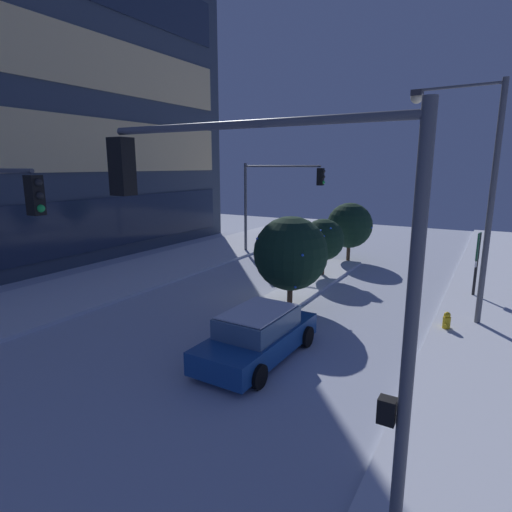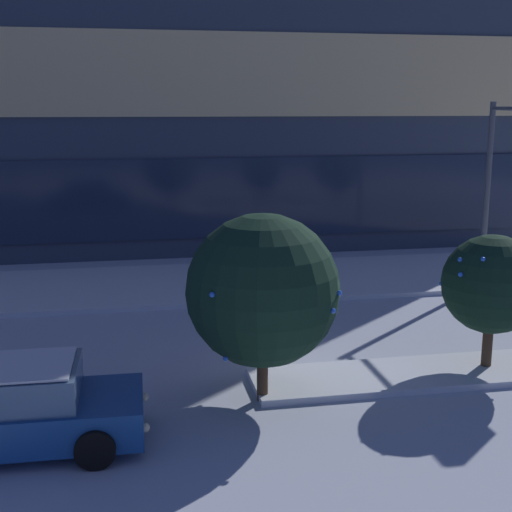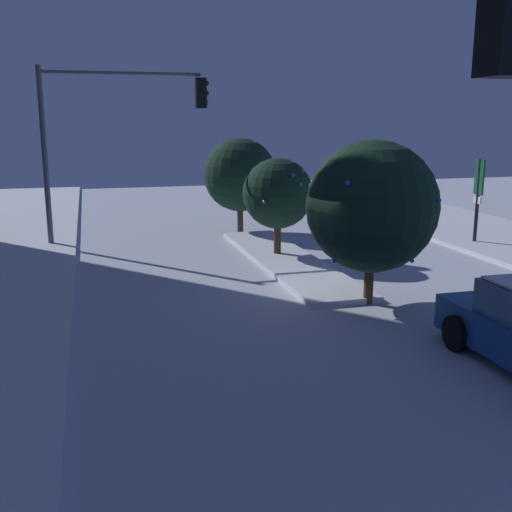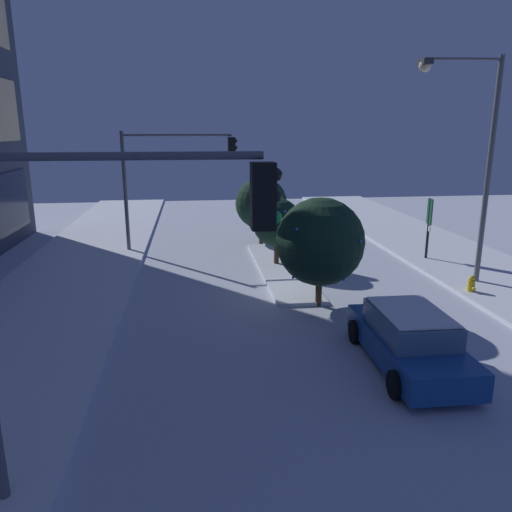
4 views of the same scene
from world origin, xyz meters
name	(u,v)px [view 2 (image 2 of 4)]	position (x,y,z in m)	size (l,w,h in m)	color
ground	(274,387)	(0.00, 0.00, 0.00)	(52.00, 52.00, 0.00)	silver
curb_strip_far	(219,282)	(0.00, 8.57, 0.07)	(52.00, 5.20, 0.14)	silver
median_strip	(457,371)	(4.05, -0.07, 0.07)	(9.00, 1.80, 0.14)	silver
car_near	(6,410)	(-4.99, -1.77, 0.71)	(4.70, 2.12, 1.49)	#19478C
decorated_tree_median	(492,284)	(4.75, -0.02, 1.97)	(2.13, 2.13, 3.04)	#473323
decorated_tree_left_of_median	(263,290)	(-0.36, -0.61, 2.25)	(2.97, 2.97, 3.74)	#473323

